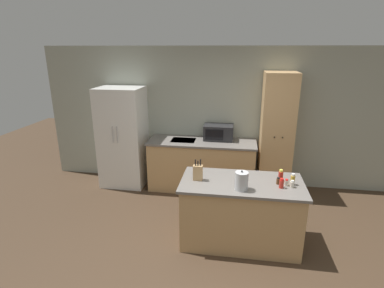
{
  "coord_description": "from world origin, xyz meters",
  "views": [
    {
      "loc": [
        0.12,
        -3.24,
        2.56
      ],
      "look_at": [
        -0.59,
        1.4,
        1.05
      ],
      "focal_mm": 28.0,
      "sensor_mm": 36.0,
      "label": 1
    }
  ],
  "objects_px": {
    "spice_bottle_green_herb": "(282,184)",
    "pantry_cabinet": "(276,135)",
    "spice_bottle_short_red": "(286,183)",
    "microwave": "(218,132)",
    "spice_bottle_amber_oil": "(278,181)",
    "spice_bottle_pale_salt": "(293,180)",
    "spice_bottle_orange_cap": "(281,176)",
    "knife_block": "(198,172)",
    "spice_bottle_tall_dark": "(292,184)",
    "refrigerator": "(123,137)",
    "kettle": "(241,181)"
  },
  "relations": [
    {
      "from": "spice_bottle_green_herb",
      "to": "pantry_cabinet",
      "type": "bearing_deg",
      "value": 86.16
    },
    {
      "from": "pantry_cabinet",
      "to": "spice_bottle_short_red",
      "type": "bearing_deg",
      "value": -91.54
    },
    {
      "from": "microwave",
      "to": "spice_bottle_amber_oil",
      "type": "xyz_separation_m",
      "value": [
        0.88,
        -1.72,
        -0.14
      ]
    },
    {
      "from": "microwave",
      "to": "spice_bottle_pale_salt",
      "type": "bearing_deg",
      "value": -58.06
    },
    {
      "from": "pantry_cabinet",
      "to": "spice_bottle_orange_cap",
      "type": "xyz_separation_m",
      "value": [
        -0.1,
        -1.52,
        -0.12
      ]
    },
    {
      "from": "spice_bottle_pale_salt",
      "to": "spice_bottle_amber_oil",
      "type": "bearing_deg",
      "value": -176.43
    },
    {
      "from": "microwave",
      "to": "knife_block",
      "type": "distance_m",
      "value": 1.75
    },
    {
      "from": "pantry_cabinet",
      "to": "spice_bottle_tall_dark",
      "type": "height_order",
      "value": "pantry_cabinet"
    },
    {
      "from": "refrigerator",
      "to": "spice_bottle_pale_salt",
      "type": "distance_m",
      "value": 3.26
    },
    {
      "from": "spice_bottle_orange_cap",
      "to": "spice_bottle_pale_salt",
      "type": "bearing_deg",
      "value": -33.7
    },
    {
      "from": "pantry_cabinet",
      "to": "spice_bottle_short_red",
      "type": "xyz_separation_m",
      "value": [
        -0.04,
        -1.65,
        -0.16
      ]
    },
    {
      "from": "refrigerator",
      "to": "spice_bottle_green_herb",
      "type": "bearing_deg",
      "value": -31.74
    },
    {
      "from": "spice_bottle_pale_salt",
      "to": "knife_block",
      "type": "bearing_deg",
      "value": -178.31
    },
    {
      "from": "knife_block",
      "to": "spice_bottle_tall_dark",
      "type": "bearing_deg",
      "value": -2.0
    },
    {
      "from": "spice_bottle_amber_oil",
      "to": "spice_bottle_green_herb",
      "type": "relative_size",
      "value": 0.72
    },
    {
      "from": "refrigerator",
      "to": "spice_bottle_green_herb",
      "type": "height_order",
      "value": "refrigerator"
    },
    {
      "from": "spice_bottle_amber_oil",
      "to": "spice_bottle_pale_salt",
      "type": "distance_m",
      "value": 0.18
    },
    {
      "from": "spice_bottle_green_herb",
      "to": "spice_bottle_pale_salt",
      "type": "relative_size",
      "value": 0.84
    },
    {
      "from": "microwave",
      "to": "kettle",
      "type": "xyz_separation_m",
      "value": [
        0.41,
        -1.94,
        -0.06
      ]
    },
    {
      "from": "spice_bottle_short_red",
      "to": "spice_bottle_orange_cap",
      "type": "distance_m",
      "value": 0.15
    },
    {
      "from": "spice_bottle_green_herb",
      "to": "spice_bottle_orange_cap",
      "type": "height_order",
      "value": "spice_bottle_orange_cap"
    },
    {
      "from": "knife_block",
      "to": "kettle",
      "type": "bearing_deg",
      "value": -19.54
    },
    {
      "from": "refrigerator",
      "to": "pantry_cabinet",
      "type": "relative_size",
      "value": 0.86
    },
    {
      "from": "spice_bottle_tall_dark",
      "to": "spice_bottle_orange_cap",
      "type": "distance_m",
      "value": 0.21
    },
    {
      "from": "spice_bottle_green_herb",
      "to": "knife_block",
      "type": "bearing_deg",
      "value": 175.57
    },
    {
      "from": "pantry_cabinet",
      "to": "spice_bottle_tall_dark",
      "type": "distance_m",
      "value": 1.7
    },
    {
      "from": "microwave",
      "to": "spice_bottle_pale_salt",
      "type": "xyz_separation_m",
      "value": [
        1.06,
        -1.7,
        -0.11
      ]
    },
    {
      "from": "knife_block",
      "to": "spice_bottle_pale_salt",
      "type": "height_order",
      "value": "knife_block"
    },
    {
      "from": "microwave",
      "to": "spice_bottle_green_herb",
      "type": "bearing_deg",
      "value": -63.45
    },
    {
      "from": "microwave",
      "to": "kettle",
      "type": "relative_size",
      "value": 2.13
    },
    {
      "from": "spice_bottle_orange_cap",
      "to": "microwave",
      "type": "bearing_deg",
      "value": 119.85
    },
    {
      "from": "spice_bottle_orange_cap",
      "to": "refrigerator",
      "type": "bearing_deg",
      "value": 151.7
    },
    {
      "from": "spice_bottle_orange_cap",
      "to": "spice_bottle_tall_dark",
      "type": "bearing_deg",
      "value": -54.19
    },
    {
      "from": "spice_bottle_green_herb",
      "to": "kettle",
      "type": "bearing_deg",
      "value": -166.57
    },
    {
      "from": "refrigerator",
      "to": "pantry_cabinet",
      "type": "distance_m",
      "value": 2.83
    },
    {
      "from": "spice_bottle_short_red",
      "to": "spice_bottle_pale_salt",
      "type": "relative_size",
      "value": 0.58
    },
    {
      "from": "microwave",
      "to": "spice_bottle_orange_cap",
      "type": "height_order",
      "value": "microwave"
    },
    {
      "from": "spice_bottle_amber_oil",
      "to": "knife_block",
      "type": "bearing_deg",
      "value": -178.64
    },
    {
      "from": "spice_bottle_pale_salt",
      "to": "spice_bottle_short_red",
      "type": "bearing_deg",
      "value": -154.32
    },
    {
      "from": "spice_bottle_green_herb",
      "to": "spice_bottle_orange_cap",
      "type": "bearing_deg",
      "value": 85.97
    },
    {
      "from": "microwave",
      "to": "pantry_cabinet",
      "type": "bearing_deg",
      "value": -4.99
    },
    {
      "from": "refrigerator",
      "to": "pantry_cabinet",
      "type": "height_order",
      "value": "pantry_cabinet"
    },
    {
      "from": "refrigerator",
      "to": "spice_bottle_tall_dark",
      "type": "bearing_deg",
      "value": -29.88
    },
    {
      "from": "spice_bottle_short_red",
      "to": "spice_bottle_amber_oil",
      "type": "relative_size",
      "value": 0.94
    },
    {
      "from": "spice_bottle_tall_dark",
      "to": "spice_bottle_short_red",
      "type": "distance_m",
      "value": 0.08
    },
    {
      "from": "pantry_cabinet",
      "to": "spice_bottle_amber_oil",
      "type": "height_order",
      "value": "pantry_cabinet"
    },
    {
      "from": "refrigerator",
      "to": "spice_bottle_amber_oil",
      "type": "distance_m",
      "value": 3.11
    },
    {
      "from": "spice_bottle_tall_dark",
      "to": "spice_bottle_green_herb",
      "type": "height_order",
      "value": "spice_bottle_green_herb"
    },
    {
      "from": "kettle",
      "to": "pantry_cabinet",
      "type": "bearing_deg",
      "value": 71.7
    },
    {
      "from": "pantry_cabinet",
      "to": "spice_bottle_short_red",
      "type": "distance_m",
      "value": 1.66
    }
  ]
}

